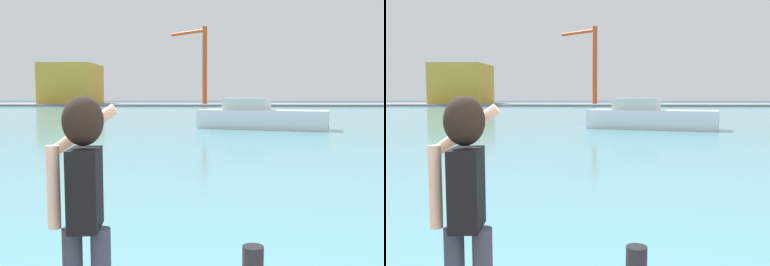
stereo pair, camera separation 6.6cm
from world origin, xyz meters
The scene contains 7 objects.
ground_plane centered at (0.00, 50.00, 0.00)m, with size 220.00×220.00×0.00m, color #334751.
harbor_water centered at (0.00, 52.00, 0.01)m, with size 140.00×100.00×0.02m, color #599EA8.
far_shore_dock centered at (0.00, 92.00, 0.21)m, with size 140.00×20.00×0.42m, color gray.
person_photographer centered at (-0.85, 0.80, 1.69)m, with size 0.53×0.55×1.74m.
boat_moored centered at (3.68, 27.71, 0.82)m, with size 9.12×5.01×2.11m.
warehouse_left centered at (-29.77, 92.20, 4.71)m, with size 11.01×13.24×8.58m, color gold.
port_crane centered at (-1.31, 90.38, 10.20)m, with size 8.13×7.40×16.19m.
Camera 2 is at (0.06, -2.08, 2.38)m, focal length 40.21 mm.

